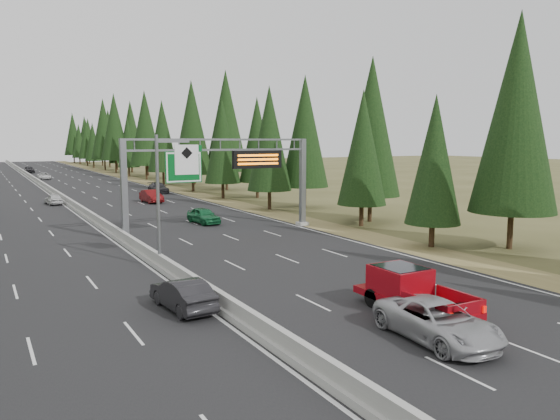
% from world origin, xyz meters
% --- Properties ---
extents(road, '(32.00, 260.00, 0.08)m').
position_xyz_m(road, '(0.00, 80.00, 0.04)').
color(road, black).
rests_on(road, ground).
extents(shoulder_right, '(3.60, 260.00, 0.06)m').
position_xyz_m(shoulder_right, '(17.80, 80.00, 0.03)').
color(shoulder_right, olive).
rests_on(shoulder_right, ground).
extents(median_barrier, '(0.70, 260.00, 0.85)m').
position_xyz_m(median_barrier, '(0.00, 80.00, 0.41)').
color(median_barrier, gray).
rests_on(median_barrier, road).
extents(sign_gantry, '(16.75, 0.98, 7.80)m').
position_xyz_m(sign_gantry, '(8.92, 34.88, 5.27)').
color(sign_gantry, slate).
rests_on(sign_gantry, road).
extents(hov_sign_pole, '(2.80, 0.50, 8.00)m').
position_xyz_m(hov_sign_pole, '(0.58, 24.97, 4.72)').
color(hov_sign_pole, slate).
rests_on(hov_sign_pole, road).
extents(tree_row_right, '(11.94, 243.55, 18.78)m').
position_xyz_m(tree_row_right, '(22.01, 73.59, 9.19)').
color(tree_row_right, black).
rests_on(tree_row_right, ground).
extents(silver_minivan, '(2.86, 5.67, 1.54)m').
position_xyz_m(silver_minivan, '(5.80, 8.00, 0.85)').
color(silver_minivan, '#A3A3A8').
rests_on(silver_minivan, road).
extents(red_pickup, '(2.17, 6.06, 1.98)m').
position_xyz_m(red_pickup, '(7.23, 11.31, 1.17)').
color(red_pickup, black).
rests_on(red_pickup, road).
extents(car_ahead_green, '(2.16, 4.47, 1.47)m').
position_xyz_m(car_ahead_green, '(8.77, 40.41, 0.81)').
color(car_ahead_green, '#166134').
rests_on(car_ahead_green, road).
extents(car_ahead_dkred, '(1.91, 4.86, 1.57)m').
position_xyz_m(car_ahead_dkred, '(9.35, 59.61, 0.87)').
color(car_ahead_dkred, '#600D0F').
rests_on(car_ahead_dkred, road).
extents(car_ahead_dkgrey, '(2.13, 5.15, 1.49)m').
position_xyz_m(car_ahead_dkgrey, '(13.65, 71.16, 0.83)').
color(car_ahead_dkgrey, black).
rests_on(car_ahead_dkgrey, road).
extents(car_ahead_white, '(2.28, 4.71, 1.29)m').
position_xyz_m(car_ahead_white, '(2.17, 109.61, 0.73)').
color(car_ahead_white, silver).
rests_on(car_ahead_white, road).
extents(car_ahead_far, '(2.15, 4.80, 1.60)m').
position_xyz_m(car_ahead_far, '(1.50, 134.28, 0.88)').
color(car_ahead_far, black).
rests_on(car_ahead_far, road).
extents(car_onc_near, '(1.91, 4.50, 1.45)m').
position_xyz_m(car_onc_near, '(-1.50, 16.48, 0.80)').
color(car_onc_near, black).
rests_on(car_onc_near, road).
extents(car_onc_white, '(1.91, 3.94, 1.30)m').
position_xyz_m(car_onc_white, '(-1.50, 63.22, 0.73)').
color(car_onc_white, silver).
rests_on(car_onc_white, road).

